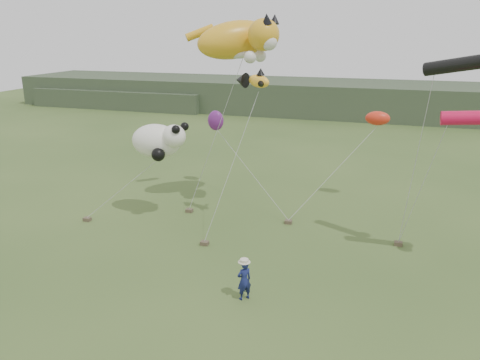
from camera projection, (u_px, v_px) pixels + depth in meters
name	position (u px, v px, depth m)	size (l,w,h in m)	color
ground	(229.00, 281.00, 20.07)	(120.00, 120.00, 0.00)	#385123
headland	(317.00, 98.00, 60.95)	(90.00, 13.00, 4.00)	#2D3D28
festival_attendant	(244.00, 280.00, 18.50)	(0.61, 0.40, 1.67)	#151D51
sandbag_anchors	(230.00, 227.00, 25.41)	(17.16, 4.28, 0.20)	brown
cat_kite	(241.00, 39.00, 25.38)	(5.94, 4.56, 2.67)	gold
fish_kite	(252.00, 80.00, 23.55)	(2.12, 1.38, 1.03)	yellow
tube_kites	(480.00, 90.00, 19.17)	(4.26, 2.40, 3.08)	black
panda_kite	(159.00, 141.00, 25.74)	(3.33, 2.15, 2.07)	white
misc_kites	(291.00, 119.00, 29.58)	(11.61, 0.87, 1.79)	red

